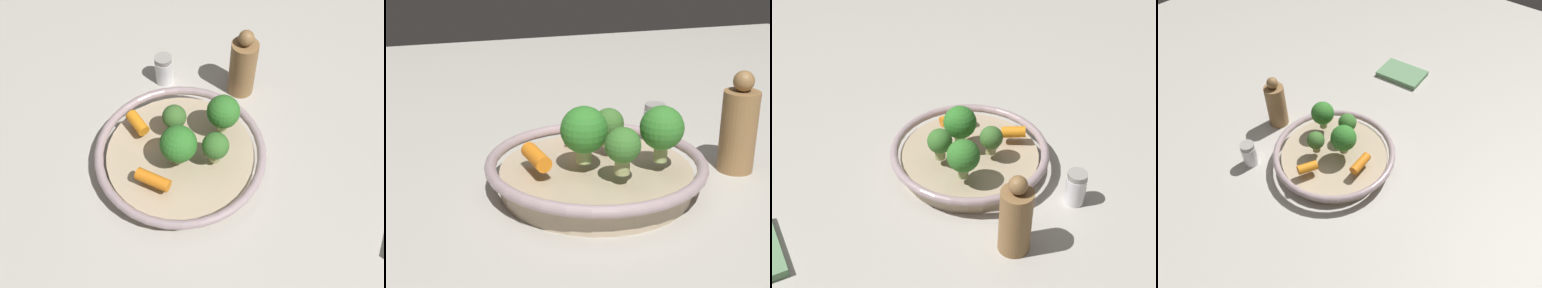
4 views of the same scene
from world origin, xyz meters
The scene contains 11 objects.
ground_plane centered at (0.00, 0.00, 0.00)m, with size 2.16×2.16×0.00m, color #B7B2A8.
serving_bowl centered at (0.00, 0.00, 0.02)m, with size 0.28×0.28×0.04m.
baby_carrot_right centered at (0.08, 0.00, 0.05)m, with size 0.02×0.02×0.06m, color orange.
baby_carrot_center centered at (0.00, -0.08, 0.06)m, with size 0.02×0.02×0.04m, color orange.
broccoli_floret_mid centered at (-0.03, -0.03, 0.08)m, with size 0.04×0.04×0.05m.
broccoli_floret_large centered at (0.02, 0.01, 0.09)m, with size 0.06×0.06×0.07m.
broccoli_floret_edge centered at (-0.01, 0.06, 0.08)m, with size 0.04×0.04×0.06m.
broccoli_floret_small centered at (-0.07, 0.04, 0.09)m, with size 0.05×0.05×0.07m.
salt_shaker centered at (-0.15, -0.13, 0.03)m, with size 0.03×0.03×0.06m.
pepper_mill centered at (-0.21, 0.01, 0.06)m, with size 0.05×0.05×0.14m.
dish_towel centered at (-0.08, 0.39, 0.01)m, with size 0.13×0.09×0.01m, color #669366.
Camera 4 is at (0.41, -0.41, 0.67)m, focal length 34.44 mm.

